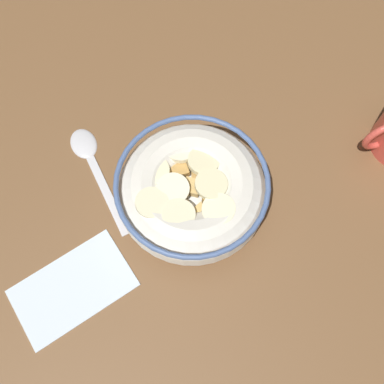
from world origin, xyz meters
TOP-DOWN VIEW (x-y plane):
  - ground_plane at (0.00, 0.00)cm, footprint 137.52×137.52cm
  - cereal_bowl at (0.02, -0.00)cm, footprint 16.86×16.86cm
  - spoon at (10.43, -9.31)cm, footprint 4.82×15.68cm
  - folded_napkin at (15.42, 6.02)cm, footprint 14.41×11.05cm

SIDE VIEW (x-z plane):
  - ground_plane at x=0.00cm, z-range -2.00..0.00cm
  - folded_napkin at x=15.42cm, z-range 0.00..0.30cm
  - spoon at x=10.43cm, z-range -0.06..0.74cm
  - cereal_bowl at x=0.02cm, z-range 0.13..6.39cm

